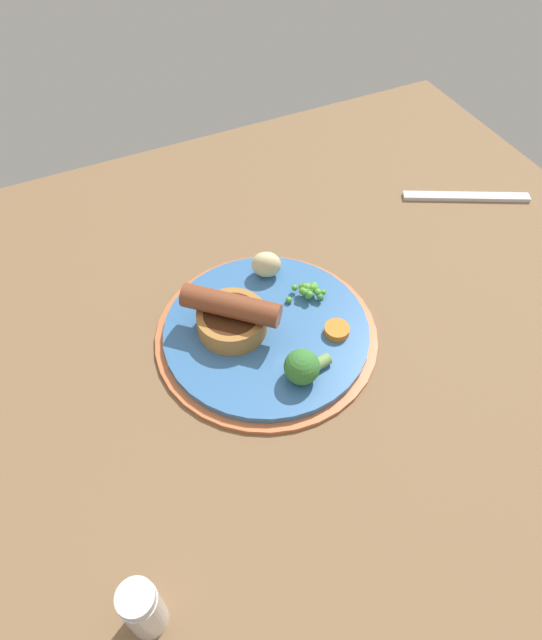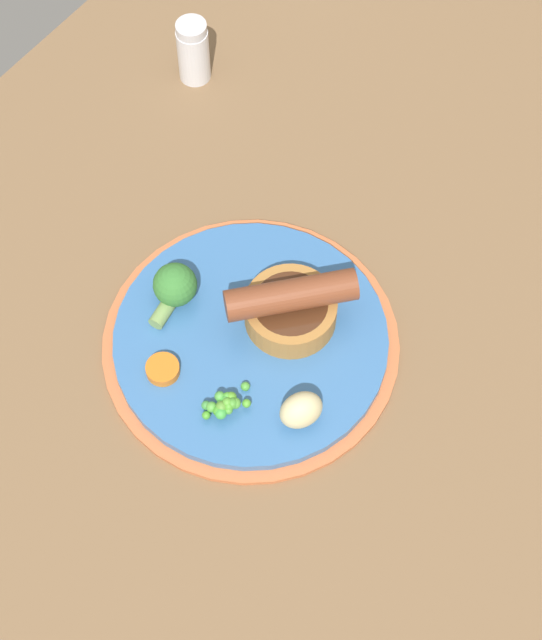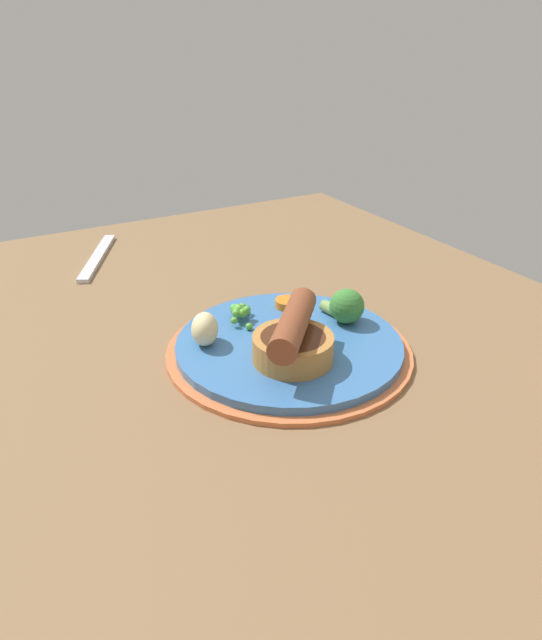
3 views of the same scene
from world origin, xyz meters
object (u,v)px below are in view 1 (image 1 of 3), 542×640
(dinner_plate, at_px, (266,333))
(pea_pile, at_px, (308,290))
(broccoli_floret_near, at_px, (303,367))
(potato_chunk_0, at_px, (266,265))
(carrot_slice_0, at_px, (337,330))
(fork, at_px, (466,197))
(salt_shaker, at_px, (143,609))
(sausage_pudding, at_px, (236,317))

(dinner_plate, bearing_deg, pea_pile, -159.86)
(broccoli_floret_near, distance_m, potato_chunk_0, 0.16)
(broccoli_floret_near, distance_m, carrot_slice_0, 0.07)
(fork, relative_size, salt_shaker, 2.60)
(carrot_slice_0, bearing_deg, dinner_plate, -29.40)
(potato_chunk_0, xyz_separation_m, carrot_slice_0, (-0.03, 0.12, -0.01))
(pea_pile, relative_size, broccoli_floret_near, 0.86)
(sausage_pudding, xyz_separation_m, pea_pile, (-0.10, -0.01, -0.01))
(carrot_slice_0, xyz_separation_m, fork, (-0.30, -0.15, -0.02))
(broccoli_floret_near, xyz_separation_m, potato_chunk_0, (-0.03, -0.15, -0.00))
(dinner_plate, xyz_separation_m, carrot_slice_0, (-0.07, 0.04, 0.01))
(carrot_slice_0, bearing_deg, pea_pile, -87.00)
(pea_pile, xyz_separation_m, salt_shaker, (0.28, 0.25, 0.01))
(carrot_slice_0, height_order, salt_shaker, salt_shaker)
(pea_pile, bearing_deg, sausage_pudding, 6.32)
(dinner_plate, bearing_deg, salt_shaker, 47.19)
(sausage_pudding, distance_m, pea_pile, 0.10)
(carrot_slice_0, bearing_deg, salt_shaker, 33.95)
(sausage_pudding, bearing_deg, fork, -124.66)
(sausage_pudding, distance_m, carrot_slice_0, 0.11)
(potato_chunk_0, relative_size, carrot_slice_0, 1.28)
(potato_chunk_0, bearing_deg, fork, -174.87)
(sausage_pudding, relative_size, fork, 0.55)
(dinner_plate, bearing_deg, fork, -163.63)
(sausage_pudding, bearing_deg, dinner_plate, -161.73)
(broccoli_floret_near, bearing_deg, sausage_pudding, -76.01)
(sausage_pudding, bearing_deg, pea_pile, -131.68)
(broccoli_floret_near, relative_size, salt_shaker, 0.81)
(broccoli_floret_near, height_order, salt_shaker, salt_shaker)
(fork, distance_m, salt_shaker, 0.67)
(fork, bearing_deg, carrot_slice_0, 52.78)
(dinner_plate, bearing_deg, potato_chunk_0, -114.89)
(dinner_plate, xyz_separation_m, broccoli_floret_near, (-0.01, 0.08, 0.03))
(sausage_pudding, distance_m, fork, 0.41)
(potato_chunk_0, relative_size, salt_shaker, 0.52)
(salt_shaker, bearing_deg, dinner_plate, -132.81)
(fork, bearing_deg, potato_chunk_0, 31.60)
(fork, bearing_deg, pea_pile, 42.00)
(sausage_pudding, height_order, broccoli_floret_near, sausage_pudding)
(dinner_plate, xyz_separation_m, potato_chunk_0, (-0.04, -0.08, 0.03))
(carrot_slice_0, height_order, fork, carrot_slice_0)
(broccoli_floret_near, xyz_separation_m, fork, (-0.36, -0.18, -0.03))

